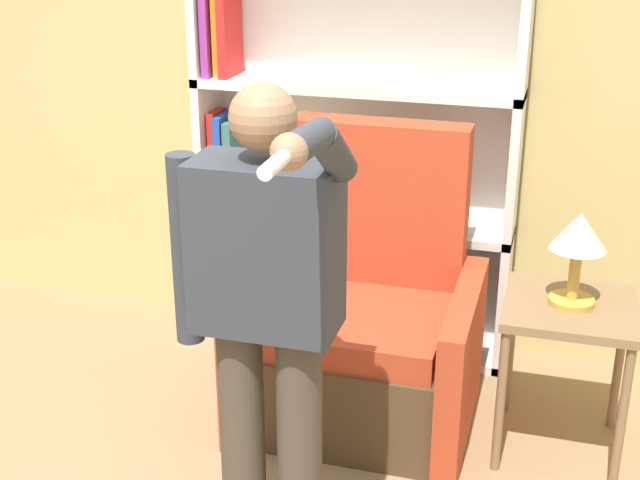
{
  "coord_description": "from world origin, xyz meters",
  "views": [
    {
      "loc": [
        1.09,
        -2.0,
        2.14
      ],
      "look_at": [
        0.29,
        0.78,
        0.98
      ],
      "focal_mm": 50.0,
      "sensor_mm": 36.0,
      "label": 1
    }
  ],
  "objects": [
    {
      "name": "wall_back",
      "position": [
        0.0,
        2.03,
        1.4
      ],
      "size": [
        8.0,
        0.06,
        2.8
      ],
      "color": "tan",
      "rests_on": "ground_plane"
    },
    {
      "name": "bookcase",
      "position": [
        0.03,
        1.88,
        0.94
      ],
      "size": [
        1.5,
        0.28,
        1.94
      ],
      "color": "white",
      "rests_on": "ground_plane"
    },
    {
      "name": "armchair",
      "position": [
        0.34,
        1.28,
        0.38
      ],
      "size": [
        0.96,
        0.81,
        1.23
      ],
      "color": "#4C3823",
      "rests_on": "ground_plane"
    },
    {
      "name": "person_standing",
      "position": [
        0.24,
        0.35,
        0.93
      ],
      "size": [
        0.6,
        0.78,
        1.62
      ],
      "color": "#473D33",
      "rests_on": "ground_plane"
    },
    {
      "name": "side_table",
      "position": [
        1.17,
        1.22,
        0.54
      ],
      "size": [
        0.5,
        0.5,
        0.65
      ],
      "color": "#846647",
      "rests_on": "ground_plane"
    },
    {
      "name": "table_lamp",
      "position": [
        1.17,
        1.22,
        0.91
      ],
      "size": [
        0.21,
        0.21,
        0.37
      ],
      "color": "gold",
      "rests_on": "side_table"
    }
  ]
}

